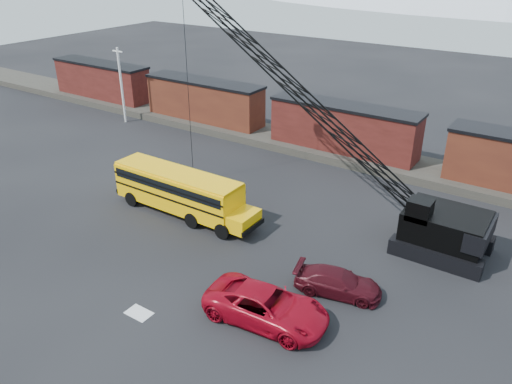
# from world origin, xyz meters

# --- Properties ---
(ground) EXTENTS (160.00, 160.00, 0.00)m
(ground) POSITION_xyz_m (0.00, 0.00, 0.00)
(ground) COLOR black
(ground) RESTS_ON ground
(gravel_berm) EXTENTS (120.00, 5.00, 0.70)m
(gravel_berm) POSITION_xyz_m (0.00, 22.00, 0.35)
(gravel_berm) COLOR #423F36
(gravel_berm) RESTS_ON ground
(boxcar_west_far) EXTENTS (13.70, 3.10, 4.17)m
(boxcar_west_far) POSITION_xyz_m (-32.00, 22.00, 2.76)
(boxcar_west_far) COLOR #551C17
(boxcar_west_far) RESTS_ON gravel_berm
(boxcar_west_near) EXTENTS (13.70, 3.10, 4.17)m
(boxcar_west_near) POSITION_xyz_m (-16.00, 22.00, 2.76)
(boxcar_west_near) COLOR #421C13
(boxcar_west_near) RESTS_ON gravel_berm
(boxcar_mid) EXTENTS (13.70, 3.10, 4.17)m
(boxcar_mid) POSITION_xyz_m (0.00, 22.00, 2.76)
(boxcar_mid) COLOR #551C17
(boxcar_mid) RESTS_ON gravel_berm
(utility_pole) EXTENTS (1.40, 0.24, 8.00)m
(utility_pole) POSITION_xyz_m (-24.00, 18.00, 4.15)
(utility_pole) COLOR silver
(utility_pole) RESTS_ON ground
(snow_patch) EXTENTS (1.40, 0.90, 0.02)m
(snow_patch) POSITION_xyz_m (0.50, -4.00, 0.01)
(snow_patch) COLOR silver
(snow_patch) RESTS_ON ground
(school_bus) EXTENTS (11.65, 2.65, 3.19)m
(school_bus) POSITION_xyz_m (-4.82, 5.59, 1.79)
(school_bus) COLOR #FCB705
(school_bus) RESTS_ON ground
(red_pickup) EXTENTS (6.74, 3.61, 1.80)m
(red_pickup) POSITION_xyz_m (6.36, -0.72, 0.90)
(red_pickup) COLOR #9D0719
(red_pickup) RESTS_ON ground
(maroon_suv) EXTENTS (5.13, 3.01, 1.40)m
(maroon_suv) POSITION_xyz_m (8.42, 3.38, 0.70)
(maroon_suv) COLOR #3D0A12
(maroon_suv) RESTS_ON ground
(crawler_crane) EXTENTS (23.15, 4.20, 15.81)m
(crawler_crane) POSITION_xyz_m (2.09, 10.74, 8.24)
(crawler_crane) COLOR black
(crawler_crane) RESTS_ON ground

